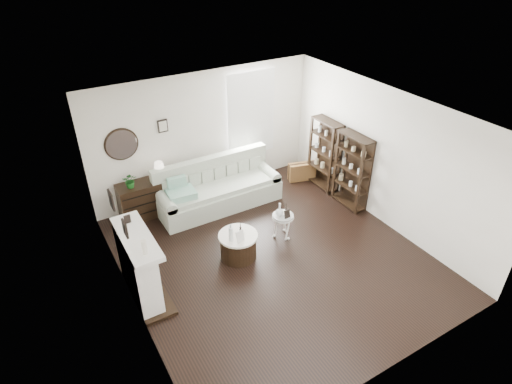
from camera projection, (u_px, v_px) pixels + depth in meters
room at (236, 118)px, 9.22m from camera, size 5.50×5.50×5.50m
fireplace at (139, 268)px, 6.70m from camera, size 0.50×1.40×1.84m
shelf_unit_far at (325, 154)px, 9.49m from camera, size 0.30×0.80×1.60m
shelf_unit_near at (352, 171)px, 8.83m from camera, size 0.30×0.80×1.60m
sofa at (217, 190)px, 9.07m from camera, size 2.61×0.90×1.01m
quilt at (181, 194)px, 8.47m from camera, size 0.58×0.49×0.14m
suitcase at (302, 171)px, 10.03m from camera, size 0.66×0.37×0.42m
dresser at (147, 198)px, 8.73m from camera, size 1.13×0.49×0.76m
table_lamp at (160, 170)px, 8.58m from camera, size 0.23×0.23×0.37m
potted_plant at (130, 180)px, 8.29m from camera, size 0.34×0.32×0.31m
drum_table at (238, 246)px, 7.64m from camera, size 0.70×0.70×0.49m
pedestal_table at (283, 217)px, 8.04m from camera, size 0.41×0.41×0.49m
eiffel_drum at (240, 228)px, 7.53m from camera, size 0.14×0.14×0.19m
bottle_drum at (231, 233)px, 7.29m from camera, size 0.08×0.08×0.33m
card_frame_drum at (240, 236)px, 7.31m from camera, size 0.17×0.09×0.21m
eiffel_ped at (286, 209)px, 8.02m from camera, size 0.14×0.14×0.20m
flask_ped at (280, 210)px, 7.93m from camera, size 0.15×0.15×0.28m
card_frame_ped at (287, 214)px, 7.91m from camera, size 0.13×0.06×0.16m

